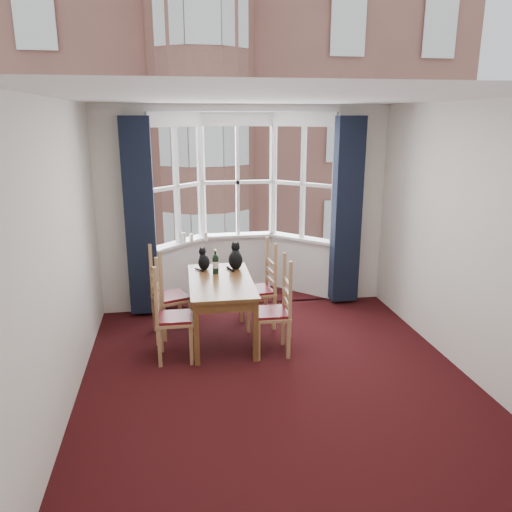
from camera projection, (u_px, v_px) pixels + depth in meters
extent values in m
plane|color=black|center=(277.00, 380.00, 5.17)|extent=(4.50, 4.50, 0.00)
plane|color=white|center=(281.00, 97.00, 4.42)|extent=(4.50, 4.50, 0.00)
plane|color=silver|center=(61.00, 259.00, 4.47)|extent=(0.00, 4.50, 4.50)
plane|color=silver|center=(469.00, 241.00, 5.12)|extent=(0.00, 4.50, 4.50)
plane|color=silver|center=(367.00, 356.00, 2.66)|extent=(4.00, 0.00, 4.00)
cube|color=silver|center=(123.00, 212.00, 6.67)|extent=(0.70, 0.12, 2.80)
cube|color=silver|center=(358.00, 205.00, 7.20)|extent=(0.70, 0.12, 2.80)
cube|color=black|center=(140.00, 218.00, 6.55)|extent=(0.38, 0.22, 2.60)
cube|color=black|center=(347.00, 212.00, 7.00)|extent=(0.38, 0.22, 2.60)
cube|color=brown|center=(221.00, 282.00, 5.96)|extent=(0.77, 1.41, 0.04)
cube|color=brown|center=(196.00, 335.00, 5.40)|extent=(0.06, 0.06, 0.71)
cube|color=brown|center=(193.00, 294.00, 6.63)|extent=(0.06, 0.06, 0.71)
cube|color=brown|center=(256.00, 331.00, 5.49)|extent=(0.06, 0.06, 0.71)
cube|color=brown|center=(241.00, 292.00, 6.73)|extent=(0.06, 0.06, 0.71)
cube|color=#AB8153|center=(175.00, 319.00, 5.52)|extent=(0.41, 0.43, 0.06)
cube|color=#5C0F14|center=(175.00, 317.00, 5.51)|extent=(0.37, 0.39, 0.03)
cube|color=#AB8153|center=(171.00, 297.00, 6.17)|extent=(0.52, 0.53, 0.06)
cube|color=#5C0F14|center=(171.00, 296.00, 6.17)|extent=(0.47, 0.48, 0.03)
cube|color=#AB8153|center=(271.00, 313.00, 5.66)|extent=(0.42, 0.43, 0.06)
cube|color=#5C0F14|center=(271.00, 312.00, 5.65)|extent=(0.37, 0.39, 0.03)
cube|color=#AB8153|center=(257.00, 291.00, 6.40)|extent=(0.44, 0.46, 0.06)
cube|color=#5C0F14|center=(257.00, 290.00, 6.39)|extent=(0.40, 0.42, 0.03)
ellipsoid|color=black|center=(204.00, 262.00, 6.35)|extent=(0.18, 0.22, 0.19)
sphere|color=black|center=(202.00, 252.00, 6.37)|extent=(0.11, 0.11, 0.09)
cone|color=black|center=(200.00, 249.00, 6.35)|extent=(0.04, 0.04, 0.04)
cone|color=black|center=(204.00, 248.00, 6.37)|extent=(0.04, 0.04, 0.04)
ellipsoid|color=black|center=(236.00, 260.00, 6.37)|extent=(0.21, 0.26, 0.24)
sphere|color=black|center=(236.00, 247.00, 6.41)|extent=(0.13, 0.13, 0.11)
cone|color=black|center=(233.00, 243.00, 6.40)|extent=(0.05, 0.05, 0.05)
cone|color=black|center=(238.00, 243.00, 6.40)|extent=(0.05, 0.05, 0.05)
cylinder|color=black|center=(216.00, 265.00, 6.18)|extent=(0.08, 0.08, 0.22)
sphere|color=black|center=(215.00, 257.00, 6.15)|extent=(0.07, 0.07, 0.07)
cylinder|color=black|center=(215.00, 254.00, 6.14)|extent=(0.03, 0.03, 0.09)
cylinder|color=gold|center=(215.00, 250.00, 6.13)|extent=(0.03, 0.03, 0.02)
cylinder|color=silver|center=(216.00, 265.00, 6.17)|extent=(0.08, 0.08, 0.08)
cylinder|color=white|center=(184.00, 238.00, 7.25)|extent=(0.06, 0.06, 0.14)
cylinder|color=white|center=(191.00, 238.00, 7.30)|extent=(0.06, 0.06, 0.11)
cylinder|color=white|center=(206.00, 236.00, 7.35)|extent=(0.05, 0.05, 0.13)
plane|color=#333335|center=(187.00, 236.00, 37.41)|extent=(80.00, 80.00, 0.00)
cube|color=#92594B|center=(198.00, 163.00, 18.44)|extent=(18.00, 6.00, 14.00)
cylinder|color=#92594B|center=(203.00, 171.00, 15.59)|extent=(3.20, 3.20, 14.00)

